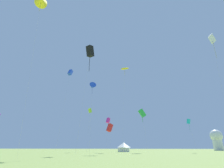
{
  "coord_description": "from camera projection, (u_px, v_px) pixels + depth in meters",
  "views": [
    {
      "loc": [
        5.64,
        -4.73,
        1.62
      ],
      "look_at": [
        0.0,
        32.0,
        15.59
      ],
      "focal_mm": 27.04,
      "sensor_mm": 36.0,
      "label": 1
    }
  ],
  "objects": [
    {
      "name": "kite_cyan_box",
      "position": [
        189.0,
        121.0,
        58.01
      ],
      "size": [
        1.77,
        1.54,
        10.89
      ],
      "color": "#1EB7CC",
      "rests_on": "ground"
    },
    {
      "name": "kite_green_box",
      "position": [
        142.0,
        113.0,
        58.32
      ],
      "size": [
        2.83,
        3.44,
        14.21
      ],
      "color": "green",
      "rests_on": "ground"
    },
    {
      "name": "kite_lime_box",
      "position": [
        90.0,
        111.0,
        67.08
      ],
      "size": [
        1.44,
        1.75,
        16.29
      ],
      "color": "#99DB2D",
      "rests_on": "ground"
    },
    {
      "name": "kite_red_box",
      "position": [
        110.0,
        128.0,
        53.03
      ],
      "size": [
        2.22,
        2.24,
        8.71
      ],
      "color": "red",
      "rests_on": "ground"
    },
    {
      "name": "kite_yellow_delta",
      "position": [
        41.0,
        1.0,
        36.48
      ],
      "size": [
        3.9,
        3.97,
        33.0
      ],
      "color": "yellow",
      "rests_on": "ground"
    },
    {
      "name": "kite_blue_delta",
      "position": [
        92.0,
        86.0,
        47.13
      ],
      "size": [
        2.65,
        2.82,
        18.74
      ],
      "color": "blue",
      "rests_on": "ground"
    },
    {
      "name": "kite_magenta_box",
      "position": [
        108.0,
        120.0,
        60.46
      ],
      "size": [
        1.49,
        1.92,
        11.69
      ],
      "color": "#E02DA3",
      "rests_on": "ground"
    },
    {
      "name": "festival_tent_center",
      "position": [
        124.0,
        147.0,
        64.25
      ],
      "size": [
        5.12,
        5.12,
        3.33
      ],
      "color": "white",
      "rests_on": "ground"
    },
    {
      "name": "observatory_dome",
      "position": [
        217.0,
        139.0,
        92.19
      ],
      "size": [
        6.4,
        6.4,
        10.8
      ],
      "color": "white",
      "rests_on": "ground"
    },
    {
      "name": "kite_white_diamond",
      "position": [
        212.0,
        40.0,
        43.64
      ],
      "size": [
        3.49,
        3.07,
        29.58
      ],
      "color": "white",
      "rests_on": "ground"
    },
    {
      "name": "kite_yellow_parafoil",
      "position": [
        125.0,
        69.0,
        64.79
      ],
      "size": [
        3.3,
        2.97,
        30.45
      ],
      "color": "yellow",
      "rests_on": "ground"
    },
    {
      "name": "kite_blue_box",
      "position": [
        70.0,
        72.0,
        61.47
      ],
      "size": [
        2.09,
        3.3,
        28.45
      ],
      "color": "blue",
      "rests_on": "ground"
    },
    {
      "name": "kite_black_box",
      "position": [
        90.0,
        51.0,
        42.8
      ],
      "size": [
        2.85,
        2.35,
        25.98
      ],
      "color": "black",
      "rests_on": "ground"
    }
  ]
}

